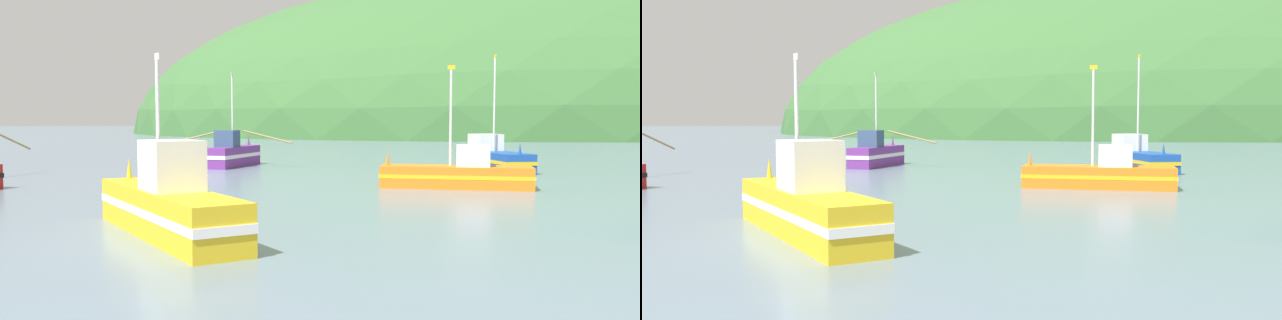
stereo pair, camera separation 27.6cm
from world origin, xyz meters
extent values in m
ellipsoid|color=#516B38|center=(159.06, 230.43, 0.00)|extent=(186.87, 149.49, 58.56)
ellipsoid|color=#386633|center=(85.77, 152.17, 0.00)|extent=(202.03, 161.62, 75.91)
cube|color=#19479E|center=(12.79, 35.10, 0.62)|extent=(2.66, 8.49, 1.24)
cube|color=gold|center=(12.79, 35.10, 0.68)|extent=(2.68, 8.57, 0.22)
cone|color=#19479E|center=(12.46, 31.28, 1.59)|extent=(0.22, 0.22, 0.70)
cube|color=silver|center=(12.91, 36.55, 1.80)|extent=(1.91, 2.31, 1.11)
cylinder|color=silver|center=(12.80, 35.18, 4.33)|extent=(0.12, 0.12, 6.18)
cube|color=gold|center=(12.80, 35.18, 7.54)|extent=(0.06, 0.36, 0.20)
cube|color=orange|center=(5.38, 25.16, 0.54)|extent=(7.46, 4.95, 1.09)
cube|color=gold|center=(5.38, 25.16, 0.60)|extent=(7.54, 5.00, 0.20)
cone|color=orange|center=(2.34, 26.61, 1.44)|extent=(0.27, 0.27, 0.70)
cube|color=silver|center=(6.12, 24.81, 1.62)|extent=(2.10, 2.09, 1.06)
cylinder|color=silver|center=(5.13, 25.28, 3.45)|extent=(0.12, 0.12, 4.72)
cube|color=gold|center=(5.13, 25.28, 5.93)|extent=(0.34, 0.18, 0.20)
cube|color=gold|center=(-8.55, 15.02, 0.69)|extent=(4.28, 8.71, 1.37)
cube|color=white|center=(-8.55, 15.02, 0.76)|extent=(4.32, 8.80, 0.25)
cone|color=gold|center=(-9.78, 18.78, 1.72)|extent=(0.25, 0.25, 0.70)
cube|color=silver|center=(-8.40, 14.56, 2.10)|extent=(1.94, 2.17, 1.44)
cylinder|color=silver|center=(-8.77, 15.70, 3.27)|extent=(0.12, 0.12, 3.79)
cube|color=white|center=(-8.77, 15.70, 5.29)|extent=(0.14, 0.35, 0.20)
cube|color=#6B2D84|center=(-3.80, 42.32, 0.71)|extent=(4.56, 6.13, 1.42)
cube|color=white|center=(-3.80, 42.32, 0.78)|extent=(4.60, 6.19, 0.26)
cone|color=#6B2D84|center=(-2.36, 44.75, 1.77)|extent=(0.27, 0.27, 0.70)
cube|color=#334C6B|center=(-4.28, 41.50, 2.01)|extent=(1.88, 1.80, 1.18)
cylinder|color=silver|center=(-3.82, 42.28, 3.94)|extent=(0.12, 0.12, 5.02)
cube|color=white|center=(-3.82, 42.28, 6.57)|extent=(0.21, 0.33, 0.20)
cylinder|color=#997F4C|center=(-6.09, 43.68, 2.13)|extent=(3.23, 1.97, 0.94)
cylinder|color=#997F4C|center=(-1.50, 40.97, 2.13)|extent=(3.23, 1.97, 0.94)
camera|label=1|loc=(-8.62, -4.68, 3.45)|focal=36.92mm
camera|label=2|loc=(-8.36, -4.74, 3.45)|focal=36.92mm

